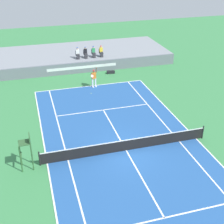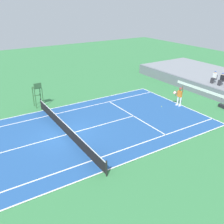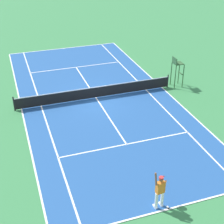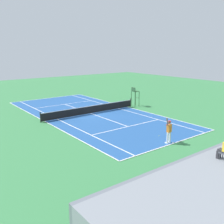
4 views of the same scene
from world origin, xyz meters
name	(u,v)px [view 1 (image 1 of 4)]	position (x,y,z in m)	size (l,w,h in m)	color
ground_plane	(126,151)	(0.00, 0.00, 0.00)	(80.00, 80.00, 0.00)	#387F47
court	(126,151)	(0.00, 0.00, 0.01)	(11.08, 23.88, 0.03)	#235193
net	(127,145)	(0.00, 0.00, 0.52)	(11.98, 0.10, 1.07)	black
barrier_wall	(82,67)	(0.00, 15.89, 0.62)	(22.38, 0.25, 1.24)	slate
bleacher_platform	(75,56)	(0.00, 20.17, 0.62)	(22.38, 8.32, 1.24)	gray
spectator_seated_0	(78,53)	(-0.17, 17.23, 1.85)	(0.44, 0.60, 1.26)	#474C56
spectator_seated_1	(86,53)	(0.74, 17.23, 1.85)	(0.44, 0.60, 1.26)	#474C56
spectator_seated_2	(94,52)	(1.69, 17.23, 1.85)	(0.44, 0.60, 1.26)	#474C56
spectator_seated_3	(101,51)	(2.58, 17.23, 1.85)	(0.44, 0.60, 1.26)	#474C56
tennis_player	(94,78)	(0.38, 11.59, 0.99)	(0.75, 0.70, 2.08)	white
tennis_ball	(91,94)	(-0.29, 10.02, 0.03)	(0.07, 0.07, 0.07)	#D1E533
umpire_chair	(26,147)	(-6.66, 0.00, 1.56)	(0.77, 0.77, 2.44)	#2D562D
equipment_bag	(111,72)	(3.04, 14.77, 0.16)	(0.93, 0.40, 0.32)	black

